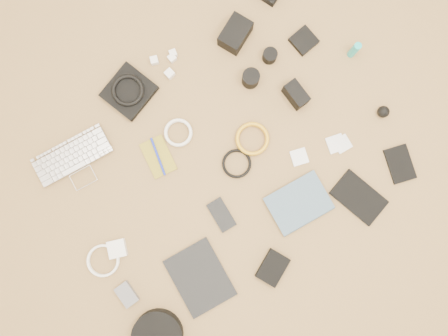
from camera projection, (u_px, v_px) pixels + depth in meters
room_shell at (219, 96)px, 0.52m from camera, size 4.04×4.04×2.58m
laptop at (78, 166)px, 1.76m from camera, size 0.34×0.27×0.02m
headphone_pouch at (129, 92)px, 1.77m from camera, size 0.22×0.21×0.03m
headphones at (128, 90)px, 1.75m from camera, size 0.14×0.14×0.02m
charger_a at (154, 60)px, 1.79m from camera, size 0.04×0.04×0.03m
charger_b at (172, 58)px, 1.79m from camera, size 0.03×0.03×0.03m
charger_c at (173, 53)px, 1.79m from camera, size 0.04×0.04×0.03m
charger_d at (170, 74)px, 1.78m from camera, size 0.04×0.04×0.03m
dslr_camera at (235, 34)px, 1.77m from camera, size 0.16×0.13×0.08m
notebook_olive at (158, 157)px, 1.77m from camera, size 0.13×0.17×0.01m
pen_blue at (158, 157)px, 1.76m from camera, size 0.05×0.16×0.01m
cable_white_a at (179, 133)px, 1.77m from camera, size 0.13×0.13×0.01m
lens_a at (251, 78)px, 1.76m from camera, size 0.08×0.08×0.08m
lens_b at (270, 56)px, 1.77m from camera, size 0.07×0.07×0.05m
card_reader at (304, 41)px, 1.79m from camera, size 0.10×0.10×0.02m
power_brick at (117, 249)px, 1.73m from camera, size 0.09×0.09×0.03m
cable_white_b at (104, 260)px, 1.74m from camera, size 0.17×0.17×0.01m
cable_black at (237, 164)px, 1.76m from camera, size 0.12×0.12×0.01m
cable_yellow at (252, 139)px, 1.77m from camera, size 0.17×0.17×0.02m
flash at (296, 95)px, 1.75m from camera, size 0.06×0.11×0.08m
lens_cleaner at (354, 50)px, 1.75m from camera, size 0.04×0.04×0.10m
battery_charger at (127, 294)px, 1.72m from camera, size 0.06×0.09×0.03m
tablet at (200, 278)px, 1.73m from camera, size 0.23×0.28×0.01m
phone at (221, 215)px, 1.75m from camera, size 0.08×0.14×0.01m
filter_case_left at (299, 157)px, 1.77m from camera, size 0.08×0.08×0.01m
filter_case_mid at (336, 144)px, 1.77m from camera, size 0.09×0.09×0.01m
filter_case_right at (342, 144)px, 1.77m from camera, size 0.07×0.07×0.01m
air_blower at (383, 112)px, 1.76m from camera, size 0.05×0.05×0.05m
headphone_case at (157, 336)px, 1.70m from camera, size 0.23×0.23×0.05m
drive_case at (273, 268)px, 1.73m from camera, size 0.15×0.13×0.03m
paperback at (310, 222)px, 1.74m from camera, size 0.26×0.21×0.02m
notebook_black_a at (359, 197)px, 1.75m from camera, size 0.17×0.23×0.01m
notebook_black_b at (400, 164)px, 1.76m from camera, size 0.14×0.17×0.01m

